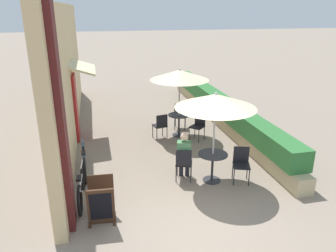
# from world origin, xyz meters

# --- Properties ---
(ground_plane) EXTENTS (120.00, 120.00, 0.00)m
(ground_plane) POSITION_xyz_m (0.00, 0.00, 0.00)
(ground_plane) COLOR gray
(cafe_facade_wall) EXTENTS (0.98, 11.92, 4.20)m
(cafe_facade_wall) POSITION_xyz_m (-2.54, 5.83, 2.09)
(cafe_facade_wall) COLOR #D6B784
(cafe_facade_wall) RESTS_ON ground_plane
(planter_hedge) EXTENTS (0.60, 10.92, 1.01)m
(planter_hedge) POSITION_xyz_m (2.75, 5.86, 0.54)
(planter_hedge) COLOR tan
(planter_hedge) RESTS_ON ground_plane
(patio_table_near) EXTENTS (0.72, 0.72, 0.73)m
(patio_table_near) POSITION_xyz_m (0.94, 1.63, 0.51)
(patio_table_near) COLOR #28282D
(patio_table_near) RESTS_ON ground_plane
(patio_umbrella_near) EXTENTS (1.90, 1.90, 2.27)m
(patio_umbrella_near) POSITION_xyz_m (0.94, 1.63, 2.06)
(patio_umbrella_near) COLOR #B7B7BC
(patio_umbrella_near) RESTS_ON ground_plane
(cafe_chair_near_left) EXTENTS (0.51, 0.51, 0.87)m
(cafe_chair_near_left) POSITION_xyz_m (0.25, 1.78, 0.52)
(cafe_chair_near_left) COLOR black
(cafe_chair_near_left) RESTS_ON ground_plane
(seated_patron_near_left) EXTENTS (0.43, 0.48, 1.25)m
(seated_patron_near_left) POSITION_xyz_m (0.28, 1.89, 0.69)
(seated_patron_near_left) COLOR #23232D
(seated_patron_near_left) RESTS_ON ground_plane
(cafe_chair_near_right) EXTENTS (0.51, 0.51, 0.87)m
(cafe_chair_near_right) POSITION_xyz_m (1.63, 1.47, 0.52)
(cafe_chair_near_right) COLOR black
(cafe_chair_near_right) RESTS_ON ground_plane
(patio_table_mid) EXTENTS (0.72, 0.72, 0.73)m
(patio_table_mid) POSITION_xyz_m (0.92, 4.82, 0.51)
(patio_table_mid) COLOR #28282D
(patio_table_mid) RESTS_ON ground_plane
(patio_umbrella_mid) EXTENTS (1.90, 1.90, 2.27)m
(patio_umbrella_mid) POSITION_xyz_m (0.92, 4.82, 2.06)
(patio_umbrella_mid) COLOR #B7B7BC
(patio_umbrella_mid) RESTS_ON ground_plane
(cafe_chair_mid_left) EXTENTS (0.50, 0.50, 0.87)m
(cafe_chair_mid_left) POSITION_xyz_m (1.07, 5.51, 0.52)
(cafe_chair_mid_left) COLOR black
(cafe_chair_mid_left) RESTS_ON ground_plane
(cafe_chair_mid_right) EXTENTS (0.47, 0.47, 0.87)m
(cafe_chair_mid_right) POSITION_xyz_m (0.25, 4.60, 0.52)
(cafe_chair_mid_right) COLOR black
(cafe_chair_mid_right) RESTS_ON ground_plane
(cafe_chair_mid_back) EXTENTS (0.56, 0.56, 0.87)m
(cafe_chair_mid_back) POSITION_xyz_m (1.44, 4.35, 0.52)
(cafe_chair_mid_back) COLOR black
(cafe_chair_mid_back) RESTS_ON ground_plane
(bicycle_leaning) EXTENTS (0.14, 1.70, 0.74)m
(bicycle_leaning) POSITION_xyz_m (-2.20, 1.41, 0.34)
(bicycle_leaning) COLOR black
(bicycle_leaning) RESTS_ON ground_plane
(bicycle_second) EXTENTS (0.13, 1.70, 0.74)m
(bicycle_second) POSITION_xyz_m (-2.15, 2.71, 0.34)
(bicycle_second) COLOR black
(bicycle_second) RESTS_ON ground_plane
(menu_board) EXTENTS (0.57, 0.66, 0.89)m
(menu_board) POSITION_xyz_m (-1.79, 0.57, 0.44)
(menu_board) COLOR #422819
(menu_board) RESTS_ON ground_plane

